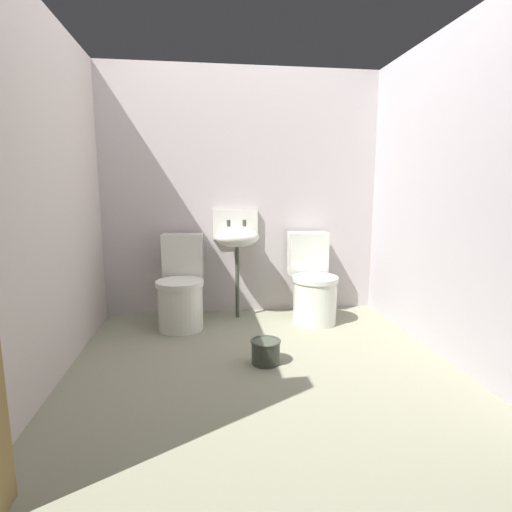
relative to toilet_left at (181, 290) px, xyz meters
name	(u,v)px	position (x,y,z in m)	size (l,w,h in m)	color
ground_plane	(262,371)	(0.57, -0.89, -0.36)	(2.97, 2.89, 0.08)	gray
wall_back	(242,194)	(0.57, 0.40, 0.81)	(2.97, 0.10, 2.27)	#B8ADAD
wall_left	(44,197)	(-0.76, -0.79, 0.81)	(0.10, 2.69, 2.27)	#BEB1AB
wall_right	(449,196)	(1.91, -0.79, 0.81)	(0.10, 2.69, 2.27)	#B0A9AE
toilet_left	(181,290)	(0.00, 0.00, 0.00)	(0.43, 0.61, 0.78)	silver
toilet_right	(313,285)	(1.17, 0.00, 0.00)	(0.41, 0.60, 0.78)	silver
sink	(237,236)	(0.50, 0.19, 0.43)	(0.42, 0.35, 0.99)	#3B4035
bucket	(266,351)	(0.60, -0.86, -0.23)	(0.21, 0.21, 0.17)	#3B4035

